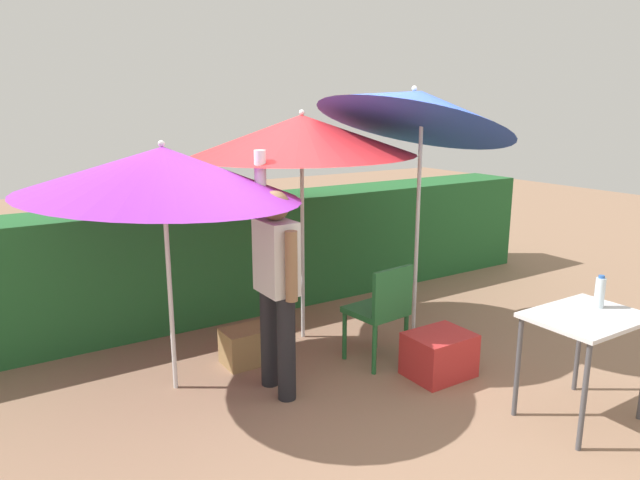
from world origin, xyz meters
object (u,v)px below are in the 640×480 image
object	(u,v)px
crate_cardboard	(246,346)
bottle_water	(600,292)
chair_plastic	(382,308)
folding_table	(586,328)
person_vendor	(276,278)
umbrella_yellow	(418,108)
umbrella_rainbow	(302,135)
cooler_box	(439,355)
umbrella_orange	(163,171)

from	to	relation	value
crate_cardboard	bottle_water	size ratio (longest dim) A/B	1.69
chair_plastic	folding_table	bearing A→B (deg)	-66.51
chair_plastic	crate_cardboard	size ratio (longest dim) A/B	2.19
crate_cardboard	person_vendor	bearing A→B (deg)	-91.16
umbrella_yellow	bottle_water	world-z (taller)	umbrella_yellow
person_vendor	bottle_water	size ratio (longest dim) A/B	7.83
umbrella_rainbow	folding_table	distance (m)	2.81
person_vendor	crate_cardboard	distance (m)	0.98
cooler_box	umbrella_orange	bearing A→B (deg)	153.06
cooler_box	crate_cardboard	bearing A→B (deg)	139.18
folding_table	umbrella_yellow	bearing A→B (deg)	90.64
umbrella_orange	crate_cardboard	xyz separation A→B (m)	(0.68, 0.10, -1.58)
chair_plastic	cooler_box	size ratio (longest dim) A/B	1.70
crate_cardboard	umbrella_orange	bearing A→B (deg)	-171.41
cooler_box	bottle_water	size ratio (longest dim) A/B	2.18
cooler_box	folding_table	world-z (taller)	folding_table
person_vendor	chair_plastic	xyz separation A→B (m)	(1.00, -0.03, -0.42)
crate_cardboard	bottle_water	bearing A→B (deg)	-48.41
umbrella_rainbow	cooler_box	world-z (taller)	umbrella_rainbow
umbrella_yellow	chair_plastic	distance (m)	1.81
umbrella_orange	folding_table	xyz separation A→B (m)	(2.30, -2.01, -1.05)
umbrella_rainbow	folding_table	bearing A→B (deg)	-68.79
umbrella_rainbow	umbrella_yellow	size ratio (longest dim) A/B	0.82
umbrella_yellow	cooler_box	xyz separation A→B (m)	(-0.35, -0.77, -2.00)
umbrella_orange	person_vendor	bearing A→B (deg)	-37.03
cooler_box	bottle_water	world-z (taller)	bottle_water
umbrella_orange	folding_table	size ratio (longest dim) A/B	2.61
cooler_box	crate_cardboard	distance (m)	1.65
umbrella_rainbow	chair_plastic	world-z (taller)	umbrella_rainbow
umbrella_rainbow	cooler_box	xyz separation A→B (m)	(0.53, -1.31, -1.76)
chair_plastic	umbrella_orange	bearing A→B (deg)	162.18
umbrella_yellow	person_vendor	xyz separation A→B (m)	(-1.62, -0.29, -1.25)
cooler_box	folding_table	distance (m)	1.21
umbrella_rainbow	crate_cardboard	world-z (taller)	umbrella_rainbow
bottle_water	umbrella_orange	bearing A→B (deg)	141.96
folding_table	umbrella_orange	bearing A→B (deg)	138.90
person_vendor	umbrella_rainbow	bearing A→B (deg)	48.86
umbrella_rainbow	umbrella_yellow	world-z (taller)	umbrella_yellow
umbrella_rainbow	bottle_water	distance (m)	2.76
umbrella_rainbow	chair_plastic	size ratio (longest dim) A/B	2.44
umbrella_orange	crate_cardboard	size ratio (longest dim) A/B	5.14
umbrella_orange	umbrella_rainbow	bearing A→B (deg)	13.53
umbrella_orange	cooler_box	distance (m)	2.66
bottle_water	person_vendor	bearing A→B (deg)	141.61
umbrella_orange	person_vendor	xyz separation A→B (m)	(0.66, -0.50, -0.80)
chair_plastic	bottle_water	bearing A→B (deg)	-59.37
umbrella_yellow	chair_plastic	size ratio (longest dim) A/B	2.96
umbrella_orange	folding_table	world-z (taller)	umbrella_orange
umbrella_rainbow	umbrella_orange	world-z (taller)	umbrella_rainbow
person_vendor	crate_cardboard	xyz separation A→B (m)	(0.01, 0.60, -0.78)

